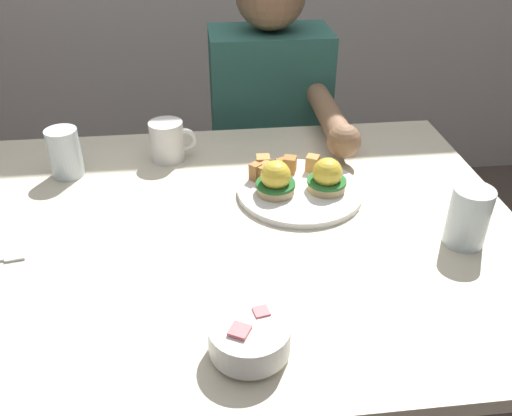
{
  "coord_description": "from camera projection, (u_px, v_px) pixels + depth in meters",
  "views": [
    {
      "loc": [
        -0.03,
        -0.88,
        1.36
      ],
      "look_at": [
        0.07,
        0.0,
        0.78
      ],
      "focal_mm": 38.29,
      "sensor_mm": 36.0,
      "label": 1
    }
  ],
  "objects": [
    {
      "name": "coffee_mug",
      "position": [
        168.0,
        140.0,
        1.29
      ],
      "size": [
        0.11,
        0.08,
        0.09
      ],
      "color": "white",
      "rests_on": "dining_table"
    },
    {
      "name": "diner_person",
      "position": [
        271.0,
        134.0,
        1.64
      ],
      "size": [
        0.34,
        0.54,
        1.14
      ],
      "color": "#33333D",
      "rests_on": "ground_plane"
    },
    {
      "name": "fruit_bowl",
      "position": [
        249.0,
        338.0,
        0.79
      ],
      "size": [
        0.12,
        0.12,
        0.06
      ],
      "color": "white",
      "rests_on": "dining_table"
    },
    {
      "name": "water_glass_near",
      "position": [
        468.0,
        220.0,
        1.01
      ],
      "size": [
        0.08,
        0.08,
        0.12
      ],
      "color": "silver",
      "rests_on": "dining_table"
    },
    {
      "name": "eggs_benedict_plate",
      "position": [
        299.0,
        184.0,
        1.17
      ],
      "size": [
        0.27,
        0.27,
        0.09
      ],
      "color": "white",
      "rests_on": "dining_table"
    },
    {
      "name": "dining_table",
      "position": [
        222.0,
        269.0,
        1.13
      ],
      "size": [
        1.2,
        0.9,
        0.74
      ],
      "color": "beige",
      "rests_on": "ground_plane"
    },
    {
      "name": "water_glass_far",
      "position": [
        65.0,
        156.0,
        1.23
      ],
      "size": [
        0.07,
        0.07,
        0.11
      ],
      "color": "silver",
      "rests_on": "dining_table"
    }
  ]
}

